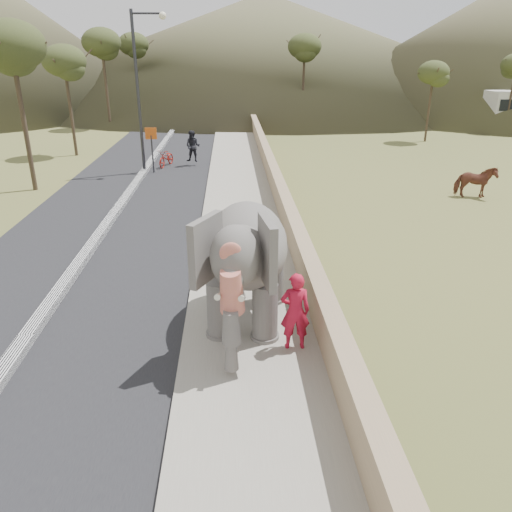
{
  "coord_description": "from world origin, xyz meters",
  "views": [
    {
      "loc": [
        -0.35,
        -9.49,
        6.07
      ],
      "look_at": [
        0.2,
        1.16,
        1.7
      ],
      "focal_mm": 35.0,
      "sensor_mm": 36.0,
      "label": 1
    }
  ],
  "objects_px": {
    "cow": "(475,182)",
    "motorcyclist": "(178,153)",
    "elephant_and_man": "(248,261)",
    "lamppost": "(143,78)"
  },
  "relations": [
    {
      "from": "cow",
      "to": "motorcyclist",
      "type": "height_order",
      "value": "motorcyclist"
    },
    {
      "from": "cow",
      "to": "elephant_and_man",
      "type": "bearing_deg",
      "value": 145.02
    },
    {
      "from": "cow",
      "to": "motorcyclist",
      "type": "bearing_deg",
      "value": 71.6
    },
    {
      "from": "elephant_and_man",
      "to": "lamppost",
      "type": "bearing_deg",
      "value": 106.01
    },
    {
      "from": "lamppost",
      "to": "cow",
      "type": "xyz_separation_m",
      "value": [
        15.2,
        -5.76,
        -4.16
      ]
    },
    {
      "from": "cow",
      "to": "elephant_and_man",
      "type": "height_order",
      "value": "elephant_and_man"
    },
    {
      "from": "lamppost",
      "to": "motorcyclist",
      "type": "relative_size",
      "value": 3.08
    },
    {
      "from": "elephant_and_man",
      "to": "motorcyclist",
      "type": "xyz_separation_m",
      "value": [
        -3.3,
        17.99,
        -0.82
      ]
    },
    {
      "from": "lamppost",
      "to": "motorcyclist",
      "type": "distance_m",
      "value": 4.61
    },
    {
      "from": "lamppost",
      "to": "cow",
      "type": "distance_m",
      "value": 16.78
    }
  ]
}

